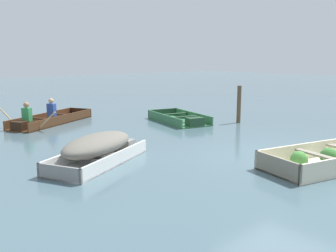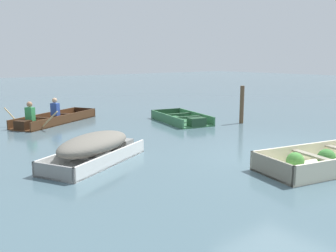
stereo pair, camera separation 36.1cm
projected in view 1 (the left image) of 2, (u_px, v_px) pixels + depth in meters
The scene contains 6 objects.
ground_plane at pixel (287, 157), 8.78m from camera, with size 80.00×80.00×0.00m, color #47606B.
dinghy_cream_foreground at pixel (335, 158), 8.06m from camera, with size 3.51×1.94×0.42m.
skiff_green_near_moored at pixel (180, 120), 13.37m from camera, with size 1.79×2.78×0.32m.
skiff_white_mid_moored at pixel (98, 147), 8.16m from camera, with size 2.83×2.08×0.66m.
rowboat_dark_varnish_with_crew at pixel (48, 119), 13.00m from camera, with size 3.56×2.84×0.89m.
mooring_post at pixel (239, 104), 13.21m from camera, with size 0.14×0.14×1.32m, color brown.
Camera 1 is at (-7.69, -4.60, 2.30)m, focal length 40.00 mm.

